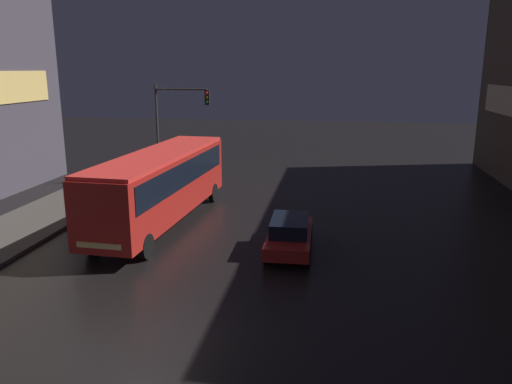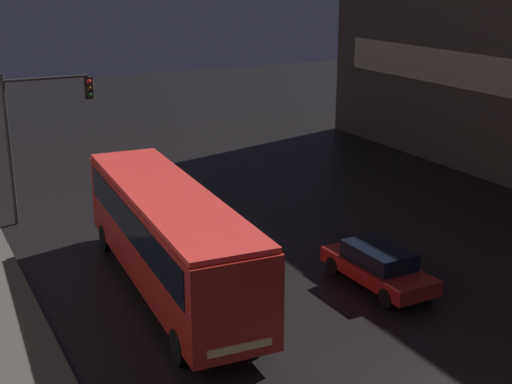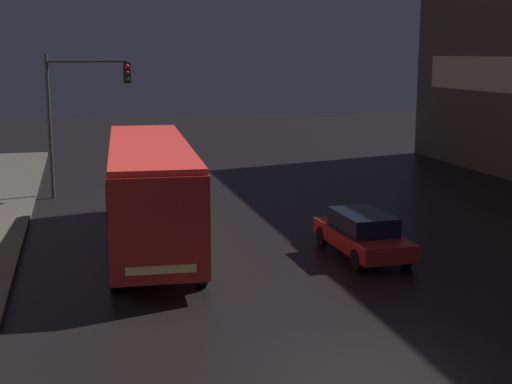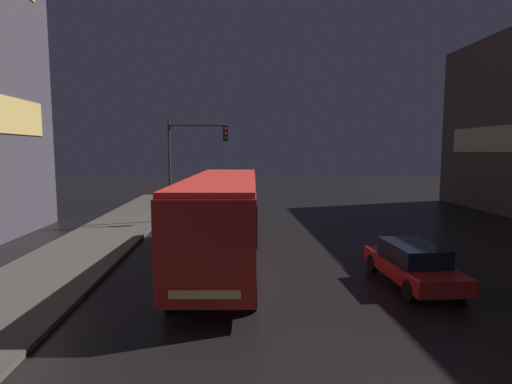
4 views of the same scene
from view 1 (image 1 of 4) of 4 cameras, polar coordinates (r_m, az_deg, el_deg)
ground_plane at (r=14.10m, az=-13.57°, el=-16.85°), size 120.00×120.00×0.00m
sidewalk_left at (r=26.27m, az=-23.63°, el=-2.86°), size 4.00×48.00×0.15m
bus_near at (r=23.57m, az=-10.80°, el=1.34°), size 3.17×11.77×3.40m
car_taxi at (r=20.04m, az=3.86°, el=-4.80°), size 1.82×4.33×1.36m
traffic_light_main at (r=32.33m, az=-9.22°, el=8.55°), size 3.58×0.35×6.19m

